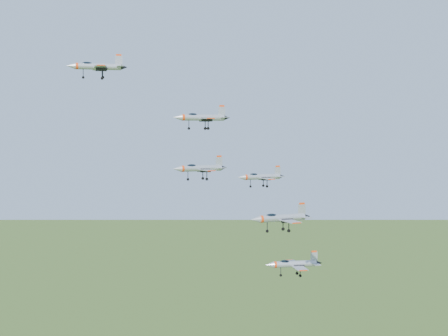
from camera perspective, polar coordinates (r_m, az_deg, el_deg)
name	(u,v)px	position (r m, az deg, el deg)	size (l,w,h in m)	color
jet_lead	(96,66)	(134.75, -11.58, 9.09)	(12.71, 10.49, 3.40)	#9CA2A8
jet_left_high	(201,117)	(132.19, -2.09, 4.65)	(12.51, 10.26, 3.36)	#9CA2A8
jet_right_high	(200,168)	(112.03, -2.24, -0.01)	(10.51, 8.75, 2.81)	#9CA2A8
jet_left_low	(261,177)	(142.84, 3.38, -0.80)	(11.71, 9.65, 3.13)	#9CA2A8
jet_right_low	(280,218)	(120.21, 5.17, -4.56)	(12.94, 10.73, 3.46)	#9CA2A8
jet_trail	(293,264)	(134.12, 6.35, -8.70)	(12.59, 10.50, 3.37)	#9CA2A8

